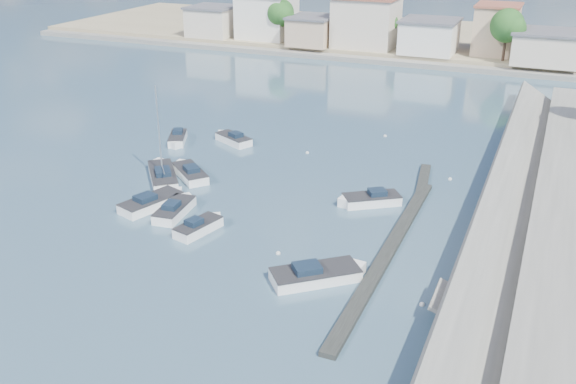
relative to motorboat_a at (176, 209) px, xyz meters
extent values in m
plane|color=#2C4859|center=(10.65, 30.32, -0.38)|extent=(400.00, 400.00, 0.00)
cube|color=slate|center=(29.15, 3.32, 0.52)|extent=(5.00, 90.00, 1.80)
cube|color=slate|center=(24.80, 3.32, 0.52)|extent=(4.17, 90.00, 2.86)
cube|color=slate|center=(24.65, -5.68, 0.02)|extent=(5.31, 3.50, 1.94)
cube|color=black|center=(17.65, 0.32, -0.20)|extent=(1.00, 26.00, 0.35)
cube|color=black|center=(17.15, 14.32, -0.23)|extent=(2.00, 8.05, 0.30)
cube|color=gray|center=(10.65, 82.32, 0.32)|extent=(160.00, 40.00, 1.40)
cube|color=slate|center=(10.65, 61.32, 0.02)|extent=(160.00, 2.50, 0.80)
cube|color=beige|center=(-33.35, 66.32, 3.52)|extent=(8.00, 8.00, 5.00)
cube|color=#595960|center=(-33.35, 66.32, 6.20)|extent=(8.48, 8.48, 0.35)
cube|color=white|center=(-23.35, 68.32, 4.77)|extent=(9.00, 9.00, 7.50)
cube|color=tan|center=(-13.35, 65.32, 3.27)|extent=(7.00, 8.00, 4.50)
cube|color=#595960|center=(-13.35, 65.32, 5.70)|extent=(7.42, 8.48, 0.35)
cube|color=beige|center=(-4.35, 67.32, 5.02)|extent=(10.00, 9.00, 8.00)
cube|color=white|center=(6.65, 66.32, 3.52)|extent=(8.50, 8.50, 5.00)
cube|color=#595960|center=(6.65, 66.32, 6.20)|extent=(9.01, 9.01, 0.35)
cube|color=tan|center=(16.65, 69.32, 4.77)|extent=(6.50, 7.50, 7.50)
cube|color=#99513D|center=(16.65, 69.32, 8.70)|extent=(6.89, 7.95, 0.35)
cube|color=beige|center=(24.65, 65.32, 3.27)|extent=(9.50, 9.00, 4.50)
cube|color=#595960|center=(24.65, 65.32, 5.70)|extent=(10.07, 9.54, 0.35)
cylinder|color=#38281E|center=(-19.35, 65.32, 2.71)|extent=(0.44, 0.44, 3.38)
sphere|color=#194517|center=(-19.35, 65.32, 6.05)|extent=(4.80, 4.80, 4.80)
sphere|color=#194517|center=(-18.45, 64.72, 5.82)|extent=(3.60, 3.60, 3.60)
sphere|color=#194517|center=(-20.10, 65.77, 6.20)|extent=(3.30, 3.30, 3.30)
cylinder|color=#38281E|center=(-1.35, 68.32, 2.48)|extent=(0.44, 0.44, 2.93)
sphere|color=#194517|center=(-1.35, 68.32, 5.38)|extent=(4.16, 4.16, 4.16)
sphere|color=#194517|center=(-0.57, 67.80, 5.18)|extent=(3.12, 3.12, 3.12)
sphere|color=#194517|center=(-2.00, 68.71, 5.51)|extent=(2.86, 2.86, 2.86)
cylinder|color=#38281E|center=(18.65, 64.32, 2.82)|extent=(0.44, 0.44, 3.60)
sphere|color=#194517|center=(18.65, 64.32, 6.38)|extent=(5.12, 5.12, 5.12)
sphere|color=#194517|center=(19.61, 63.68, 6.14)|extent=(3.84, 3.84, 3.84)
sphere|color=#194517|center=(17.85, 64.80, 6.54)|extent=(3.52, 3.52, 3.52)
cube|color=white|center=(0.03, -0.25, -0.08)|extent=(2.34, 4.80, 1.00)
cube|color=white|center=(-0.20, 1.72, -0.08)|extent=(1.79, 1.79, 1.00)
cube|color=#262628|center=(0.03, -0.25, 0.42)|extent=(2.38, 4.80, 0.08)
cube|color=#162435|center=(0.08, -0.71, 0.66)|extent=(1.28, 1.51, 0.48)
cube|color=white|center=(3.40, -2.21, -0.08)|extent=(2.53, 4.23, 1.00)
cube|color=white|center=(3.81, -0.57, -0.08)|extent=(1.55, 1.55, 1.00)
cube|color=#262628|center=(3.40, -2.21, 0.42)|extent=(2.56, 4.24, 0.08)
cube|color=#162435|center=(3.30, -2.59, 0.66)|extent=(1.25, 1.39, 0.48)
cube|color=white|center=(-2.95, 7.13, -0.08)|extent=(5.08, 4.70, 1.00)
cube|color=white|center=(-4.62, 8.53, -0.08)|extent=(1.46, 1.46, 1.00)
cube|color=#262628|center=(-2.95, 7.13, 0.42)|extent=(5.11, 4.73, 0.08)
cube|color=#162435|center=(-2.57, 6.80, 0.66)|extent=(1.92, 1.88, 0.48)
cube|color=white|center=(14.14, 8.00, -0.08)|extent=(4.97, 4.24, 1.00)
cube|color=white|center=(12.49, 6.87, -0.08)|extent=(1.59, 1.59, 1.00)
cube|color=#262628|center=(14.14, 8.00, 0.42)|extent=(4.99, 4.28, 0.08)
cube|color=#162435|center=(14.53, 8.27, 0.66)|extent=(1.84, 1.78, 0.48)
cube|color=white|center=(-2.53, 0.22, -0.08)|extent=(3.69, 5.75, 1.00)
cube|color=white|center=(-1.82, 2.40, -0.08)|extent=(2.01, 2.01, 1.00)
cube|color=#262628|center=(-2.53, 0.22, 0.42)|extent=(3.73, 5.76, 0.08)
cube|color=#162435|center=(-2.70, -0.29, 0.66)|extent=(1.75, 1.94, 0.48)
cube|color=white|center=(-3.73, 17.30, -0.08)|extent=(4.69, 3.52, 1.00)
cube|color=white|center=(-5.40, 18.14, -0.08)|extent=(1.56, 1.56, 1.00)
cube|color=#262628|center=(-3.73, 17.30, 0.42)|extent=(4.71, 3.56, 0.08)
cube|color=#162435|center=(-3.34, 17.10, 0.66)|extent=(1.66, 1.56, 0.48)
cube|color=white|center=(-9.37, 15.25, -0.08)|extent=(3.23, 4.47, 1.00)
cube|color=white|center=(-8.60, 13.61, -0.08)|extent=(1.43, 1.43, 1.00)
cube|color=#262628|center=(-9.37, 15.25, 0.42)|extent=(3.26, 4.48, 0.08)
cube|color=#162435|center=(-9.55, 15.63, 0.66)|extent=(1.43, 1.56, 0.48)
cube|color=white|center=(14.14, -5.24, -0.08)|extent=(5.96, 5.52, 1.00)
cube|color=white|center=(16.06, -3.63, -0.08)|extent=(1.76, 1.76, 1.00)
cube|color=#262628|center=(14.14, -5.24, 0.42)|extent=(5.99, 5.55, 0.08)
cube|color=#162435|center=(13.69, -5.61, 0.66)|extent=(2.26, 2.22, 0.48)
cube|color=white|center=(-4.98, 5.67, -0.08)|extent=(5.70, 6.34, 1.00)
cube|color=white|center=(-6.76, 7.87, -0.08)|extent=(1.66, 1.66, 1.00)
cube|color=#262628|center=(-4.98, 5.67, 0.42)|extent=(5.73, 6.36, 0.08)
cube|color=#162435|center=(-4.58, 5.17, 0.66)|extent=(2.24, 2.33, 0.48)
cylinder|color=silver|center=(-4.98, 5.67, 4.42)|extent=(0.12, 0.12, 8.00)
cylinder|color=silver|center=(-4.23, 4.74, 1.12)|extent=(1.57, 1.92, 0.08)
sphere|color=silver|center=(21.34, -5.40, -0.33)|extent=(0.35, 0.35, 0.35)
sphere|color=silver|center=(10.42, -2.94, -0.33)|extent=(0.35, 0.35, 0.35)
sphere|color=silver|center=(19.29, 16.00, -0.33)|extent=(0.35, 0.35, 0.35)
sphere|color=silver|center=(4.65, 17.39, -0.33)|extent=(0.35, 0.35, 0.35)
sphere|color=silver|center=(10.54, 25.66, -0.33)|extent=(0.35, 0.35, 0.35)
camera|label=1|loc=(26.89, -39.81, 22.16)|focal=40.00mm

